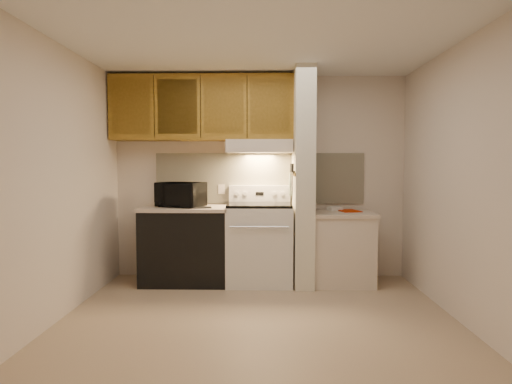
{
  "coord_description": "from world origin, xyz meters",
  "views": [
    {
      "loc": [
        0.05,
        -3.87,
        1.4
      ],
      "look_at": [
        -0.03,
        0.75,
        1.11
      ],
      "focal_mm": 30.0,
      "sensor_mm": 36.0,
      "label": 1
    }
  ],
  "objects": [
    {
      "name": "range_knob_right_inner",
      "position": [
        0.18,
        1.4,
        1.05
      ],
      "size": [
        0.05,
        0.02,
        0.05
      ],
      "primitive_type": "cylinder",
      "rotation": [
        1.57,
        0.0,
        0.0
      ],
      "color": "silver",
      "rests_on": "range_backguard"
    },
    {
      "name": "oven_mitt",
      "position": [
        0.38,
        1.32,
        1.17
      ],
      "size": [
        0.03,
        0.11,
        0.27
      ],
      "primitive_type": "cube",
      "color": "gray",
      "rests_on": "partition_pillar"
    },
    {
      "name": "floor",
      "position": [
        0.0,
        0.0,
        0.0
      ],
      "size": [
        3.6,
        3.6,
        0.0
      ],
      "primitive_type": "plane",
      "color": "tan",
      "rests_on": "ground"
    },
    {
      "name": "partition_pillar",
      "position": [
        0.51,
        1.15,
        1.25
      ],
      "size": [
        0.22,
        0.7,
        2.5
      ],
      "primitive_type": "cube",
      "color": "beige",
      "rests_on": "floor"
    },
    {
      "name": "oven_handle",
      "position": [
        0.0,
        0.8,
        0.72
      ],
      "size": [
        0.65,
        0.02,
        0.02
      ],
      "primitive_type": "cylinder",
      "rotation": [
        0.0,
        1.57,
        0.0
      ],
      "color": "silver",
      "rests_on": "range_body"
    },
    {
      "name": "spoon_rest",
      "position": [
        -0.67,
        0.97,
        0.92
      ],
      "size": [
        0.24,
        0.14,
        0.02
      ],
      "primitive_type": "cube",
      "rotation": [
        0.0,
        0.0,
        0.29
      ],
      "color": "black",
      "rests_on": "left_countertop"
    },
    {
      "name": "cab_door_b",
      "position": [
        -0.96,
        1.17,
        2.08
      ],
      "size": [
        0.46,
        0.01,
        0.63
      ],
      "primitive_type": "cube",
      "color": "olive",
      "rests_on": "upper_cabinets"
    },
    {
      "name": "cab_door_d",
      "position": [
        0.13,
        1.17,
        2.08
      ],
      "size": [
        0.46,
        0.01,
        0.63
      ],
      "primitive_type": "cube",
      "color": "olive",
      "rests_on": "upper_cabinets"
    },
    {
      "name": "knife_strip",
      "position": [
        0.39,
        1.1,
        1.32
      ],
      "size": [
        0.02,
        0.42,
        0.04
      ],
      "primitive_type": "cube",
      "color": "black",
      "rests_on": "partition_pillar"
    },
    {
      "name": "microwave",
      "position": [
        -0.93,
        1.15,
        1.05
      ],
      "size": [
        0.61,
        0.51,
        0.29
      ],
      "primitive_type": "imported",
      "rotation": [
        0.0,
        0.0,
        -0.35
      ],
      "color": "black",
      "rests_on": "left_countertop"
    },
    {
      "name": "range_hood",
      "position": [
        0.0,
        1.28,
        1.62
      ],
      "size": [
        0.78,
        0.44,
        0.15
      ],
      "primitive_type": "cube",
      "color": "beige",
      "rests_on": "upper_cabinets"
    },
    {
      "name": "knife_handle_d",
      "position": [
        0.38,
        1.18,
        1.37
      ],
      "size": [
        0.02,
        0.02,
        0.1
      ],
      "primitive_type": "cylinder",
      "color": "black",
      "rests_on": "knife_strip"
    },
    {
      "name": "upper_cabinets",
      "position": [
        -0.69,
        1.32,
        2.08
      ],
      "size": [
        2.18,
        0.33,
        0.77
      ],
      "primitive_type": "cube",
      "color": "olive",
      "rests_on": "wall_back"
    },
    {
      "name": "hood_lip",
      "position": [
        0.0,
        1.07,
        1.58
      ],
      "size": [
        0.78,
        0.04,
        0.06
      ],
      "primitive_type": "cube",
      "color": "beige",
      "rests_on": "range_hood"
    },
    {
      "name": "dishwasher_front",
      "position": [
        -0.88,
        1.17,
        0.43
      ],
      "size": [
        1.0,
        0.63,
        0.87
      ],
      "primitive_type": "cube",
      "color": "black",
      "rests_on": "floor"
    },
    {
      "name": "cab_door_a",
      "position": [
        -1.51,
        1.17,
        2.08
      ],
      "size": [
        0.46,
        0.01,
        0.63
      ],
      "primitive_type": "cube",
      "color": "olive",
      "rests_on": "upper_cabinets"
    },
    {
      "name": "knife_blade_e",
      "position": [
        0.38,
        1.26,
        1.21
      ],
      "size": [
        0.01,
        0.04,
        0.18
      ],
      "primitive_type": "cube",
      "color": "silver",
      "rests_on": "knife_strip"
    },
    {
      "name": "range_knob_left_inner",
      "position": [
        -0.18,
        1.4,
        1.05
      ],
      "size": [
        0.05,
        0.02,
        0.05
      ],
      "primitive_type": "cylinder",
      "rotation": [
        1.57,
        0.0,
        0.0
      ],
      "color": "silver",
      "rests_on": "range_backguard"
    },
    {
      "name": "range_body",
      "position": [
        0.0,
        1.16,
        0.46
      ],
      "size": [
        0.76,
        0.65,
        0.92
      ],
      "primitive_type": "cube",
      "color": "silver",
      "rests_on": "floor"
    },
    {
      "name": "cab_gap_a",
      "position": [
        -1.23,
        1.16,
        2.08
      ],
      "size": [
        0.01,
        0.01,
        0.73
      ],
      "primitive_type": "cube",
      "color": "black",
      "rests_on": "upper_cabinets"
    },
    {
      "name": "range_backguard",
      "position": [
        0.0,
        1.44,
        1.05
      ],
      "size": [
        0.76,
        0.08,
        0.2
      ],
      "primitive_type": "cube",
      "color": "silver",
      "rests_on": "range_body"
    },
    {
      "name": "backsplash",
      "position": [
        0.0,
        1.49,
        1.24
      ],
      "size": [
        2.6,
        0.02,
        0.63
      ],
      "primitive_type": "cube",
      "color": "beige",
      "rests_on": "wall_back"
    },
    {
      "name": "knife_handle_b",
      "position": [
        0.38,
        1.01,
        1.37
      ],
      "size": [
        0.02,
        0.02,
        0.1
      ],
      "primitive_type": "cylinder",
      "color": "black",
      "rests_on": "knife_strip"
    },
    {
      "name": "range_display",
      "position": [
        0.0,
        1.4,
        1.05
      ],
      "size": [
        0.1,
        0.01,
        0.04
      ],
      "primitive_type": "cube",
      "color": "black",
      "rests_on": "range_backguard"
    },
    {
      "name": "knife_blade_b",
      "position": [
        0.38,
        1.03,
        1.21
      ],
      "size": [
        0.01,
        0.04,
        0.18
      ],
      "primitive_type": "cube",
      "color": "silver",
      "rests_on": "knife_strip"
    },
    {
      "name": "left_countertop",
      "position": [
        -0.88,
        1.17,
        0.89
      ],
      "size": [
        1.04,
        0.67,
        0.04
      ],
      "primitive_type": "cube",
      "color": "beige",
      "rests_on": "dishwasher_front"
    },
    {
      "name": "cab_gap_c",
      "position": [
        -0.14,
        1.16,
        2.08
      ],
      "size": [
        0.01,
        0.01,
        0.73
      ],
      "primitive_type": "cube",
      "color": "black",
      "rests_on": "upper_cabinets"
    },
    {
      "name": "red_folder",
      "position": [
        1.07,
        1.25,
        0.85
      ],
      "size": [
        0.28,
        0.34,
        0.01
      ],
      "primitive_type": "cube",
      "rotation": [
        0.0,
        0.0,
        0.23
      ],
      "color": "#B52802",
      "rests_on": "right_countertop"
    },
    {
      "name": "right_cab_base",
      "position": [
        0.97,
        1.15,
        0.4
      ],
      "size": [
        0.7,
        0.6,
        0.81
      ],
      "primitive_type": "cube",
      "color": "beige",
      "rests_on": "floor"
    },
    {
      "name": "teal_jar",
      "position": [
        -1.0,
        1.39,
        0.96
      ],
      "size": [
        0.1,
        0.1,
        0.09
      ],
      "primitive_type": "cylinder",
      "rotation": [
        0.0,
        0.0,
        -0.3
      ],
      "color": "#275D5E",
      "rests_on": "left_countertop"
    },
    {
      "name": "wall_left",
      "position": [
        -1.8,
        0.0,
        1.25
      ],
      "size": [
        0.02,
        3.0,
        2.5
      ],
      "primitive_type": "cube",
      "color": "beige",
      "rests_on": "floor"
    },
    {
      "name": "knife_handle_e",
      "position": [
        0.38,
        1.27,
        1.37
      ],
      "size": [
        0.02,
        0.02,
        0.1
      ],
      "primitive_type": "cylinder",
      "color": "black",
      "rests_on": "knife_strip"
    },
    {
      "name": "right_countertop",
      "position": [
        0.97,
        1.15,
        0.83
      ],
      "size": [
        0.74,
        0.64,
        0.04
      ],
      "primitive_type": "cube",
      "color": "beige",
      "rests_on": "right_cab_base"
    },
    {
      "name": "white_box",
      "position": [
        0.92,
        1.33,
        0.87
      ],
      "size": [
        0.2,
        0.17,
        0.04
      ],
      "primitive_type": "cube",
      "rotation": [
        0.0,
        0.0,
        0.39
      ],
      "color": "white",
      "rests_on": "right_countertop"
    },
    {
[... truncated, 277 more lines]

